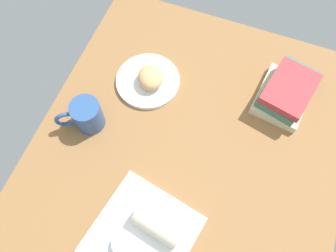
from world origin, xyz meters
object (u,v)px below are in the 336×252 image
Objects in this scene: breakfast_wrap at (157,225)px; square_plate at (142,235)px; round_plate at (148,81)px; sauce_cup at (122,245)px; scone_pastry at (151,77)px; coffee_mug at (86,115)px; book_stack at (287,92)px.

square_plate is at bearing 148.96° from breakfast_wrap.
round_plate is 50.52cm from sauce_cup.
coffee_mug reaches higher than scone_pastry.
scone_pastry is 49.83cm from sauce_cup.
scone_pastry is at bearing 19.14° from square_plate.
round_plate is 43.44cm from book_stack.
square_plate is at bearing -160.86° from scone_pastry.
round_plate is at bearing 73.47° from scone_pastry.
book_stack is at bearing -13.18° from breakfast_wrap.
sauce_cup reaches higher than square_plate.
book_stack is at bearing -76.79° from scone_pastry.
sauce_cup is 37.75cm from coffee_mug.
square_plate is at bearing -42.03° from sauce_cup.
sauce_cup is 0.39× the size of breakfast_wrap.
book_stack is (9.63, -41.05, 0.19)cm from scone_pastry.
round_plate is 1.59× the size of breakfast_wrap.
sauce_cup reaches higher than round_plate.
round_plate is 23.21cm from coffee_mug.
book_stack is (50.51, -22.66, -0.58)cm from breakfast_wrap.
scone_pastry is at bearing 103.21° from book_stack.
scone_pastry is 46.94cm from square_plate.
book_stack reaches higher than round_plate.
scone_pastry is 0.71× the size of coffee_mug.
scone_pastry is at bearing -32.70° from coffee_mug.
scone_pastry is at bearing 13.41° from sauce_cup.
coffee_mug reaches higher than sauce_cup.
breakfast_wrap is at bearing -42.03° from sauce_cup.
breakfast_wrap is 1.01× the size of coffee_mug.
scone_pastry is 0.70× the size of breakfast_wrap.
sauce_cup is at bearing 148.96° from breakfast_wrap.
book_stack is at bearing -25.50° from square_plate.
scone_pastry is 23.14cm from coffee_mug.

